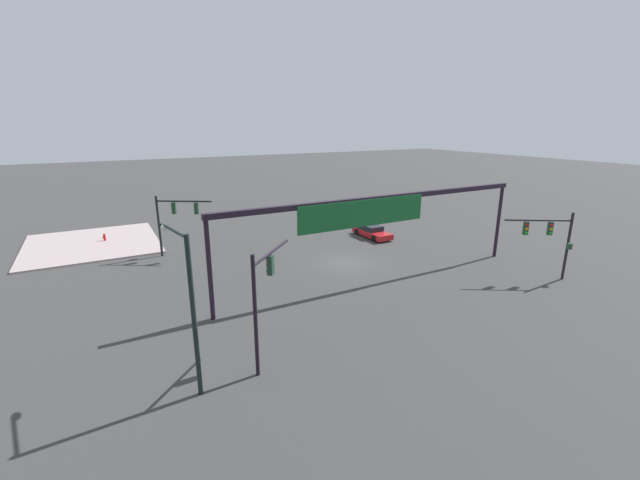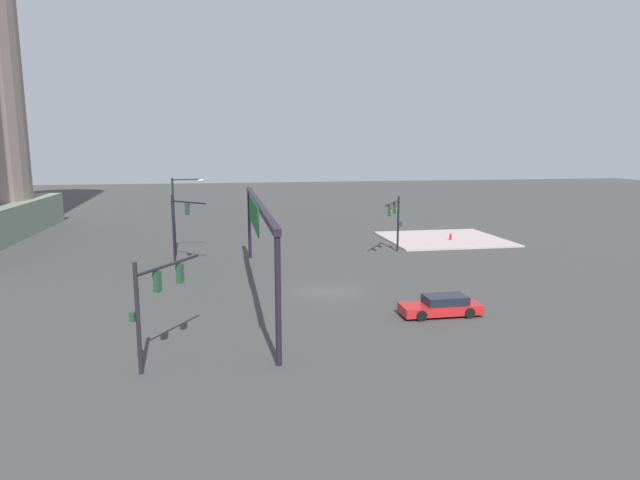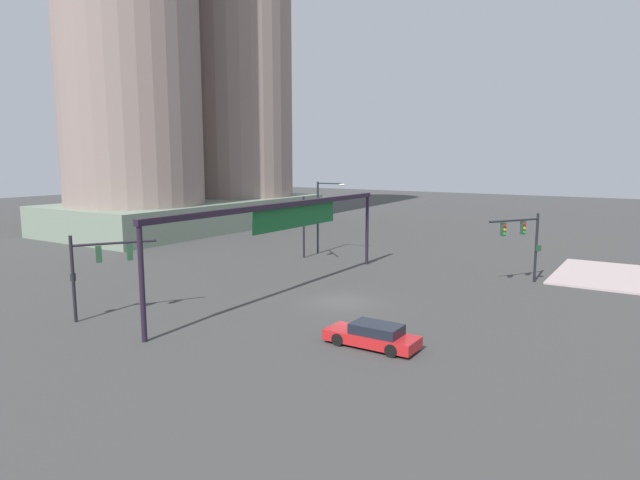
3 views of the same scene
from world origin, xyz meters
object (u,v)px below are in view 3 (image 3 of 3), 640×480
(sedan_car_approaching, at_px, (373,336))
(streetlamp_curved_arm, at_px, (321,211))
(traffic_signal_near_corner, at_px, (96,262))
(traffic_signal_cross_street, at_px, (524,236))
(traffic_signal_opposite_side, at_px, (305,218))

(sedan_car_approaching, bearing_deg, streetlamp_curved_arm, -51.90)
(traffic_signal_near_corner, height_order, traffic_signal_cross_street, traffic_signal_cross_street)
(traffic_signal_near_corner, height_order, streetlamp_curved_arm, streetlamp_curved_arm)
(traffic_signal_cross_street, bearing_deg, streetlamp_curved_arm, -65.88)
(traffic_signal_near_corner, bearing_deg, traffic_signal_cross_street, -8.13)
(traffic_signal_near_corner, bearing_deg, traffic_signal_opposite_side, 32.55)
(traffic_signal_opposite_side, xyz_separation_m, streetlamp_curved_arm, (3.32, 0.38, 0.37))
(streetlamp_curved_arm, bearing_deg, sedan_car_approaching, -61.47)
(traffic_signal_opposite_side, relative_size, sedan_car_approaching, 1.22)
(traffic_signal_cross_street, height_order, sedan_car_approaching, traffic_signal_cross_street)
(traffic_signal_cross_street, distance_m, streetlamp_curved_arm, 19.81)
(sedan_car_approaching, bearing_deg, traffic_signal_near_corner, 15.76)
(streetlamp_curved_arm, height_order, sedan_car_approaching, streetlamp_curved_arm)
(traffic_signal_near_corner, bearing_deg, streetlamp_curved_arm, 33.23)
(traffic_signal_cross_street, relative_size, streetlamp_curved_arm, 0.74)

